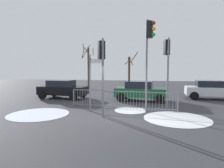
# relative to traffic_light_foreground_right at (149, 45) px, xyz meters

# --- Properties ---
(ground_plane) EXTENTS (60.00, 60.00, 0.00)m
(ground_plane) POSITION_rel_traffic_light_foreground_right_xyz_m (-1.56, -1.32, -3.67)
(ground_plane) COLOR #38383D
(traffic_light_foreground_right) EXTENTS (0.50, 0.43, 5.03)m
(traffic_light_foreground_right) POSITION_rel_traffic_light_foreground_right_xyz_m (0.00, 0.00, 0.00)
(traffic_light_foreground_right) COLOR slate
(traffic_light_foreground_right) RESTS_ON ground
(traffic_light_foreground_left) EXTENTS (0.45, 0.48, 3.85)m
(traffic_light_foreground_left) POSITION_rel_traffic_light_foreground_right_xyz_m (-2.25, -1.45, -0.85)
(traffic_light_foreground_left) COLOR slate
(traffic_light_foreground_left) RESTS_ON ground
(traffic_light_rear_right) EXTENTS (0.42, 0.52, 4.20)m
(traffic_light_rear_right) POSITION_rel_traffic_light_foreground_right_xyz_m (1.02, 1.27, -0.59)
(traffic_light_rear_right) COLOR slate
(traffic_light_rear_right) RESTS_ON ground
(direction_sign_post) EXTENTS (0.79, 0.16, 3.16)m
(direction_sign_post) POSITION_rel_traffic_light_foreground_right_xyz_m (-3.16, -0.34, -1.91)
(direction_sign_post) COLOR slate
(direction_sign_post) RESTS_ON ground
(pedestrian_guard_railing) EXTENTS (6.42, 0.66, 1.07)m
(pedestrian_guard_railing) POSITION_rel_traffic_light_foreground_right_xyz_m (-1.58, 0.59, -3.12)
(pedestrian_guard_railing) COLOR slate
(pedestrian_guard_railing) RESTS_ON ground
(car_black_near) EXTENTS (3.90, 2.13, 1.47)m
(car_black_near) POSITION_rel_traffic_light_foreground_right_xyz_m (-6.90, 3.71, -2.91)
(car_black_near) COLOR black
(car_black_near) RESTS_ON ground
(car_green_trailing) EXTENTS (3.91, 2.14, 1.47)m
(car_green_trailing) POSITION_rel_traffic_light_foreground_right_xyz_m (-0.63, 3.76, -2.91)
(car_green_trailing) COLOR #195933
(car_green_trailing) RESTS_ON ground
(car_white_mid) EXTENTS (3.86, 2.05, 1.47)m
(car_white_mid) POSITION_rel_traffic_light_foreground_right_xyz_m (4.69, 5.70, -2.91)
(car_white_mid) COLOR silver
(car_white_mid) RESTS_ON ground
(bare_tree_centre) EXTENTS (1.72, 1.66, 4.46)m
(bare_tree_centre) POSITION_rel_traffic_light_foreground_right_xyz_m (-2.64, 13.35, -1.55)
(bare_tree_centre) COLOR #473828
(bare_tree_centre) RESTS_ON ground
(bare_tree_right) EXTENTS (1.55, 1.62, 5.45)m
(bare_tree_right) POSITION_rel_traffic_light_foreground_right_xyz_m (-7.38, 11.54, -0.88)
(bare_tree_right) COLOR #473828
(bare_tree_right) RESTS_ON ground
(snow_patch_kerb) EXTENTS (3.13, 3.13, 0.01)m
(snow_patch_kerb) POSITION_rel_traffic_light_foreground_right_xyz_m (-5.60, -1.72, -3.66)
(snow_patch_kerb) COLOR silver
(snow_patch_kerb) RESTS_ON ground
(snow_patch_island) EXTENTS (3.13, 3.13, 0.01)m
(snow_patch_island) POSITION_rel_traffic_light_foreground_right_xyz_m (1.39, -1.19, -3.66)
(snow_patch_island) COLOR white
(snow_patch_island) RESTS_ON ground
(snow_patch_verge) EXTENTS (1.82, 1.82, 0.01)m
(snow_patch_verge) POSITION_rel_traffic_light_foreground_right_xyz_m (-0.99, 0.18, -3.66)
(snow_patch_verge) COLOR white
(snow_patch_verge) RESTS_ON ground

